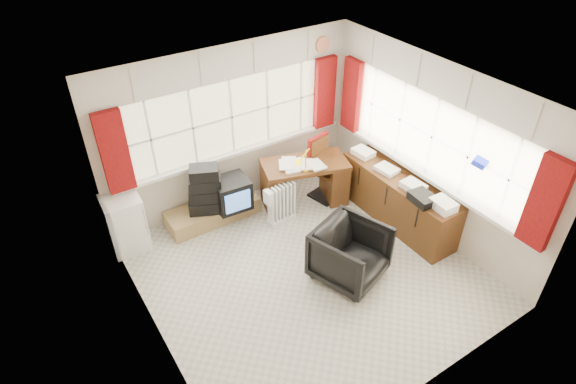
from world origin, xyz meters
name	(u,v)px	position (x,y,z in m)	size (l,w,h in m)	color
ground	(308,273)	(0.00, 0.00, 0.00)	(4.00, 4.00, 0.00)	beige
room_walls	(311,180)	(0.00, 0.00, 1.50)	(4.00, 4.00, 4.00)	beige
window_back	(235,148)	(0.00, 1.94, 0.95)	(3.70, 0.12, 3.60)	#FFF6C9
window_right	(424,169)	(1.94, 0.00, 0.95)	(0.12, 3.70, 3.60)	#FFF6C9
curtains	(327,129)	(0.92, 0.93, 1.46)	(3.83, 3.83, 1.15)	maroon
overhead_cabinets	(331,72)	(0.98, 0.98, 2.25)	(3.98, 3.98, 0.48)	beige
desk	(305,181)	(0.84, 1.31, 0.41)	(1.41, 0.98, 0.78)	#582B14
desk_lamp	(306,155)	(0.72, 1.13, 1.01)	(0.14, 0.12, 0.38)	yellow
task_chair	(322,165)	(1.20, 1.37, 0.54)	(0.51, 0.53, 1.02)	black
office_chair	(350,254)	(0.41, -0.32, 0.38)	(0.82, 0.84, 0.77)	black
radiator	(282,207)	(0.28, 1.10, 0.27)	(0.44, 0.20, 0.65)	white
credenza	(398,199)	(1.73, 0.20, 0.39)	(0.50, 2.00, 0.85)	#582B14
file_tray	(423,198)	(1.59, -0.35, 0.81)	(0.27, 0.35, 0.12)	black
tv_bench	(213,212)	(-0.55, 1.72, 0.12)	(1.40, 0.50, 0.25)	#A68553
crt_tv	(231,193)	(-0.30, 1.55, 0.48)	(0.53, 0.51, 0.46)	black
hifi_stack	(206,191)	(-0.64, 1.67, 0.58)	(0.63, 0.53, 0.73)	black
mini_fridge	(126,223)	(-1.80, 1.80, 0.42)	(0.51, 0.52, 0.83)	white
spray_bottle_a	(228,204)	(-0.29, 1.72, 0.16)	(0.12, 0.13, 0.32)	silver
spray_bottle_b	(222,213)	(-0.44, 1.66, 0.10)	(0.09, 0.09, 0.20)	#8BD0CE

